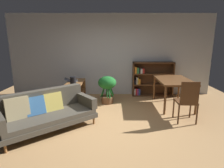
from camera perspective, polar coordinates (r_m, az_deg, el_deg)
ground_plane at (r=4.18m, az=-0.47°, el=-13.38°), size 8.16×8.16×0.00m
back_wall_panel at (r=6.46m, az=-0.29°, el=8.65°), size 6.80×0.10×2.70m
fabric_couch at (r=4.30m, az=-19.61°, el=-7.75°), size 2.05×1.89×0.81m
media_console at (r=5.74m, az=-11.16°, el=-2.72°), size 0.47×1.32×0.63m
open_laptop at (r=5.90m, az=-11.97°, el=1.11°), size 0.44×0.38×0.09m
desk_speaker at (r=5.32m, az=-11.68°, el=0.87°), size 0.16×0.16×0.24m
potted_floor_plant at (r=5.59m, az=-1.45°, el=-0.60°), size 0.54×0.54×0.82m
dining_table at (r=5.58m, az=18.19°, el=0.57°), size 0.89×1.38×0.79m
dining_chair_near at (r=4.61m, az=21.83°, el=-4.38°), size 0.46×0.44×0.99m
bookshelf at (r=6.54m, az=11.50°, el=1.52°), size 1.37×0.29×1.15m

